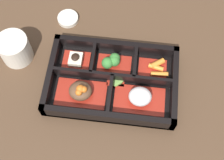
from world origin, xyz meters
name	(u,v)px	position (x,y,z in m)	size (l,w,h in m)	color
ground_plane	(112,84)	(0.00, 0.00, 0.00)	(3.00, 3.00, 0.00)	#4C3523
bento_base	(112,83)	(0.00, 0.00, 0.01)	(0.32, 0.21, 0.01)	black
bento_rim	(112,79)	(0.00, 0.00, 0.02)	(0.32, 0.21, 0.05)	black
bowl_rice	(140,98)	(-0.07, 0.04, 0.03)	(0.12, 0.07, 0.05)	maroon
bowl_stew	(81,92)	(0.07, 0.04, 0.03)	(0.12, 0.07, 0.05)	maroon
bowl_carrots	(155,69)	(-0.10, -0.05, 0.02)	(0.08, 0.06, 0.02)	maroon
bowl_greens	(112,62)	(0.01, -0.05, 0.03)	(0.09, 0.06, 0.04)	maroon
bowl_tofu	(76,60)	(0.10, -0.05, 0.02)	(0.07, 0.06, 0.03)	maroon
bowl_pickles	(117,80)	(-0.01, -0.01, 0.02)	(0.04, 0.03, 0.01)	maroon
tea_cup	(15,49)	(0.26, -0.05, 0.04)	(0.08, 0.08, 0.07)	beige
sauce_dish	(68,18)	(0.15, -0.18, 0.01)	(0.06, 0.06, 0.01)	beige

